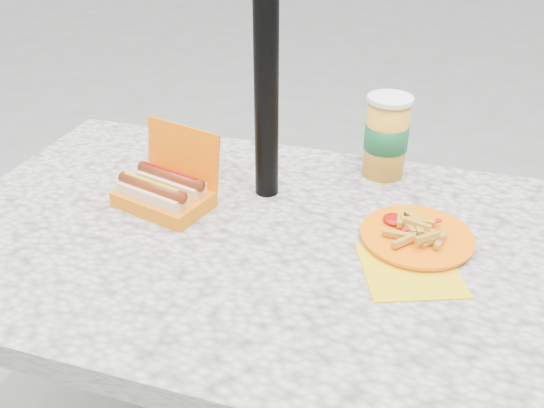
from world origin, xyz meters
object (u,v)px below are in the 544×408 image
(hotdog_box, at_px, (165,191))
(soda_cup, at_px, (386,136))
(umbrella_pole, at_px, (266,30))
(fries_plate, at_px, (416,238))

(hotdog_box, height_order, soda_cup, soda_cup)
(umbrella_pole, bearing_deg, fries_plate, -16.75)
(hotdog_box, relative_size, soda_cup, 1.17)
(hotdog_box, xyz_separation_m, fries_plate, (0.51, 0.02, -0.02))
(umbrella_pole, height_order, fries_plate, umbrella_pole)
(soda_cup, bearing_deg, umbrella_pole, -144.98)
(hotdog_box, bearing_deg, umbrella_pole, 47.00)
(umbrella_pole, height_order, soda_cup, umbrella_pole)
(hotdog_box, distance_m, soda_cup, 0.50)
(umbrella_pole, distance_m, fries_plate, 0.48)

